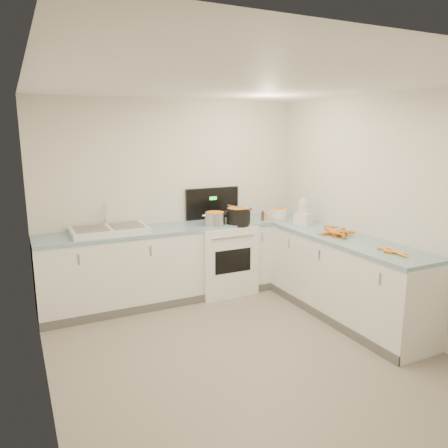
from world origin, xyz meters
name	(u,v)px	position (x,y,z in m)	size (l,w,h in m)	color
floor	(246,355)	(0.00, 0.00, 0.00)	(3.50, 4.00, 0.00)	gray
ceiling	(249,83)	(0.00, 0.00, 2.50)	(3.50, 4.00, 0.00)	silver
wall_back	(173,198)	(0.00, 2.00, 1.25)	(3.50, 2.50, 0.00)	silver
wall_front	(443,307)	(0.00, -2.00, 1.25)	(3.50, 2.50, 0.00)	silver
wall_left	(38,251)	(-1.75, 0.00, 1.25)	(4.00, 2.50, 0.00)	silver
wall_right	(390,213)	(1.75, 0.00, 1.25)	(4.00, 2.50, 0.00)	silver
counter_back	(182,262)	(0.00, 1.70, 0.47)	(3.50, 0.62, 0.94)	white
counter_right	(345,278)	(1.45, 0.30, 0.47)	(0.62, 2.20, 0.94)	white
stove	(222,256)	(0.55, 1.69, 0.47)	(0.76, 0.65, 1.36)	white
sink	(109,230)	(-0.90, 1.70, 0.98)	(0.86, 0.52, 0.31)	white
steel_pot	(215,220)	(0.39, 1.54, 1.01)	(0.26, 0.26, 0.19)	silver
black_pot	(238,217)	(0.71, 1.52, 1.03)	(0.31, 0.31, 0.22)	black
wooden_spoon	(238,207)	(0.71, 1.52, 1.15)	(0.02, 0.02, 0.42)	#AD7A47
mixing_bowl	(277,213)	(1.40, 1.66, 1.00)	(0.27, 0.27, 0.12)	white
extract_bottle	(263,217)	(1.09, 1.54, 0.99)	(0.04, 0.04, 0.11)	#593319
spice_jar	(268,217)	(1.17, 1.53, 0.98)	(0.05, 0.05, 0.09)	#E5B266
food_processor	(304,213)	(1.43, 1.11, 1.08)	(0.22, 0.24, 0.33)	white
carrot_pile	(336,232)	(1.41, 0.46, 0.98)	(0.43, 0.48, 0.09)	orange
peeled_carrots	(395,252)	(1.41, -0.41, 0.96)	(0.16, 0.41, 0.04)	orange
peelings	(94,228)	(-1.07, 1.70, 1.02)	(0.18, 0.25, 0.01)	tan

